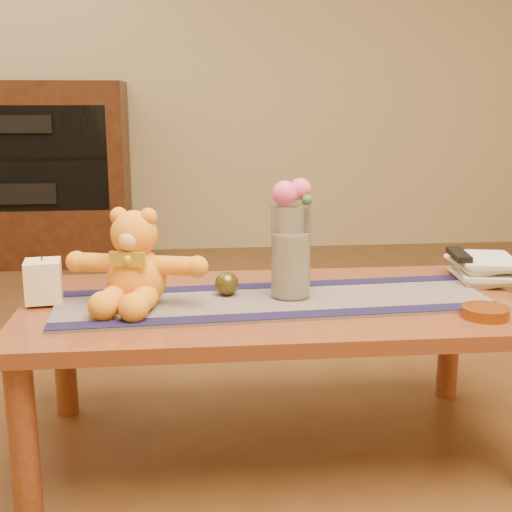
{
  "coord_description": "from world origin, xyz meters",
  "views": [
    {
      "loc": [
        -0.24,
        -1.84,
        1.01
      ],
      "look_at": [
        -0.05,
        0.0,
        0.58
      ],
      "focal_mm": 48.25,
      "sensor_mm": 36.0,
      "label": 1
    }
  ],
  "objects": [
    {
      "name": "tv_remote",
      "position": [
        0.59,
        0.15,
        0.54
      ],
      "size": [
        0.07,
        0.16,
        0.02
      ],
      "primitive_type": "cube",
      "rotation": [
        0.0,
        0.0,
        -0.14
      ],
      "color": "black",
      "rests_on": "book_top"
    },
    {
      "name": "cabinet_cavity",
      "position": [
        -1.2,
        2.25,
        0.66
      ],
      "size": [
        1.02,
        0.03,
        0.61
      ],
      "primitive_type": "cube",
      "color": "black",
      "rests_on": "media_cabinet"
    },
    {
      "name": "leaf_sprig",
      "position": [
        0.09,
        -0.01,
        0.74
      ],
      "size": [
        0.03,
        0.03,
        0.03
      ],
      "primitive_type": "sphere",
      "color": "#33662D",
      "rests_on": "glass_vase"
    },
    {
      "name": "rose_right",
      "position": [
        0.07,
        0.01,
        0.76
      ],
      "size": [
        0.06,
        0.06,
        0.06
      ],
      "primitive_type": "sphere",
      "color": "#F0548B",
      "rests_on": "glass_vase"
    },
    {
      "name": "table_leg_bl",
      "position": [
        -0.64,
        0.29,
        0.21
      ],
      "size": [
        0.07,
        0.07,
        0.41
      ],
      "primitive_type": "cylinder",
      "color": "#612C17",
      "rests_on": "floor"
    },
    {
      "name": "amber_dish",
      "position": [
        0.53,
        -0.21,
        0.46
      ],
      "size": [
        0.16,
        0.16,
        0.03
      ],
      "primitive_type": "cylinder",
      "rotation": [
        0.0,
        0.0,
        -0.33
      ],
      "color": "#BF5914",
      "rests_on": "coffee_table_top"
    },
    {
      "name": "media_cabinet",
      "position": [
        -1.2,
        2.48,
        0.55
      ],
      "size": [
        1.2,
        0.5,
        1.1
      ],
      "primitive_type": "cube",
      "color": "black",
      "rests_on": "floor"
    },
    {
      "name": "stereo_upper",
      "position": [
        -1.2,
        2.35,
        0.86
      ],
      "size": [
        0.42,
        0.28,
        0.1
      ],
      "primitive_type": "cube",
      "color": "black",
      "rests_on": "media_cabinet"
    },
    {
      "name": "table_leg_fl",
      "position": [
        -0.64,
        -0.29,
        0.21
      ],
      "size": [
        0.07,
        0.07,
        0.41
      ],
      "primitive_type": "cylinder",
      "color": "#612C17",
      "rests_on": "floor"
    },
    {
      "name": "stereo_lower",
      "position": [
        -1.2,
        2.35,
        0.46
      ],
      "size": [
        0.42,
        0.28,
        0.12
      ],
      "primitive_type": "cube",
      "color": "black",
      "rests_on": "media_cabinet"
    },
    {
      "name": "blue_flower_side",
      "position": [
        0.02,
        0.03,
        0.74
      ],
      "size": [
        0.04,
        0.04,
        0.04
      ],
      "primitive_type": "sphere",
      "color": "#526CB3",
      "rests_on": "glass_vase"
    },
    {
      "name": "potpourri_fill",
      "position": [
        0.05,
        0.01,
        0.55
      ],
      "size": [
        0.09,
        0.09,
        0.18
      ],
      "primitive_type": "cylinder",
      "color": "beige",
      "rests_on": "glass_vase"
    },
    {
      "name": "candle_wick",
      "position": [
        -0.63,
        0.03,
        0.58
      ],
      "size": [
        0.0,
        0.0,
        0.01
      ],
      "primitive_type": "cylinder",
      "rotation": [
        0.0,
        0.0,
        0.13
      ],
      "color": "black",
      "rests_on": "pillar_candle"
    },
    {
      "name": "rose_left",
      "position": [
        0.03,
        -0.0,
        0.75
      ],
      "size": [
        0.07,
        0.07,
        0.07
      ],
      "primitive_type": "sphere",
      "color": "#F0548B",
      "rests_on": "glass_vase"
    },
    {
      "name": "book_lower",
      "position": [
        0.6,
        0.15,
        0.48
      ],
      "size": [
        0.21,
        0.26,
        0.02
      ],
      "primitive_type": "imported",
      "rotation": [
        0.0,
        0.0,
        -0.23
      ],
      "color": "beige",
      "rests_on": "book_bottom"
    },
    {
      "name": "blue_flower_back",
      "position": [
        0.06,
        0.04,
        0.75
      ],
      "size": [
        0.04,
        0.04,
        0.04
      ],
      "primitive_type": "sphere",
      "color": "#526CB3",
      "rests_on": "glass_vase"
    },
    {
      "name": "wall_back",
      "position": [
        0.0,
        2.75,
        1.35
      ],
      "size": [
        5.5,
        0.0,
        5.5
      ],
      "primitive_type": "plane",
      "rotation": [
        1.57,
        0.0,
        0.0
      ],
      "color": "tan",
      "rests_on": "floor"
    },
    {
      "name": "bronze_ball",
      "position": [
        -0.13,
        0.04,
        0.49
      ],
      "size": [
        0.08,
        0.08,
        0.07
      ],
      "primitive_type": "sphere",
      "rotation": [
        0.0,
        0.0,
        0.2
      ],
      "color": "#473F17",
      "rests_on": "persian_runner"
    },
    {
      "name": "coffee_table_top",
      "position": [
        0.0,
        0.0,
        0.43
      ],
      "size": [
        1.4,
        0.7,
        0.04
      ],
      "primitive_type": "cube",
      "color": "#612C17",
      "rests_on": "floor"
    },
    {
      "name": "glass_vase",
      "position": [
        0.05,
        0.01,
        0.59
      ],
      "size": [
        0.11,
        0.11,
        0.26
      ],
      "primitive_type": "cylinder",
      "color": "silver",
      "rests_on": "persian_runner"
    },
    {
      "name": "book_top",
      "position": [
        0.6,
        0.16,
        0.52
      ],
      "size": [
        0.2,
        0.25,
        0.02
      ],
      "primitive_type": "imported",
      "rotation": [
        0.0,
        0.0,
        -0.2
      ],
      "color": "beige",
      "rests_on": "book_upper"
    },
    {
      "name": "pillar_candle",
      "position": [
        -0.63,
        0.03,
        0.52
      ],
      "size": [
        0.11,
        0.11,
        0.11
      ],
      "primitive_type": "cube",
      "rotation": [
        0.0,
        0.0,
        0.13
      ],
      "color": "#FFE7BB",
      "rests_on": "persian_runner"
    },
    {
      "name": "persian_runner",
      "position": [
        0.0,
        -0.02,
        0.45
      ],
      "size": [
        1.22,
        0.42,
        0.01
      ],
      "primitive_type": "cube",
      "rotation": [
        0.0,
        0.0,
        0.06
      ],
      "color": "#171840",
      "rests_on": "coffee_table_top"
    },
    {
      "name": "teddy_bear",
      "position": [
        -0.38,
        -0.01,
        0.58
      ],
      "size": [
        0.44,
        0.39,
        0.25
      ],
      "primitive_type": null,
      "rotation": [
        0.0,
        0.0,
        -0.27
      ],
      "color": "orange",
      "rests_on": "persian_runner"
    },
    {
      "name": "book_upper",
      "position": [
        0.59,
        0.16,
        0.5
      ],
      "size": [
        0.17,
        0.23,
        0.02
      ],
      "primitive_type": "imported",
      "rotation": [
        0.0,
        0.0,
        -0.04
      ],
      "color": "beige",
      "rests_on": "book_lower"
    },
    {
      "name": "runner_border_near",
      "position": [
        0.01,
        -0.16,
        0.46
      ],
      "size": [
        1.2,
        0.13,
        0.0
      ],
      "primitive_type": "cube",
      "rotation": [
        0.0,
        0.0,
        0.06
      ],
      "color": "#151236",
      "rests_on": "persian_runner"
    },
    {
      "name": "cabinet_shelf",
      "position": [
        -1.2,
        2.33,
        0.66
      ],
      "size": [
        1.02,
        0.2,
        0.02
      ],
      "primitive_type": "cube",
      "color": "black",
      "rests_on": "media_cabinet"
    },
    {
      "name": "floor",
      "position": [
        0.0,
        0.0,
        0.0
      ],
      "size": [
        5.5,
        5.5,
        0.0
      ],
      "primitive_type": "plane",
      "color": "#4F2F16",
      "rests_on": "ground"
    },
    {
      "name": "runner_border_far",
      "position": [
        -0.01,
        0.13,
        0.46
      ],
      "size": [
        1.2,
        0.13,
        0.0
      ],
      "primitive_type": "cube",
      "rotation": [
        0.0,
        0.0,
        0.06
      ],
      "color": "#151236",
      "rests_on": "persian_runner"
    },
    {
      "name": "table_leg_br",
      "position": [
        0.64,
        0.29,
        0.21
      ],
      "size": [
        0.07,
        0.07,
        0.41
      ],
      "primitive_type": "cylinder",
      "color": "#612C17",
      "rests_on": "floor"
    },
    {
      "name": "book_bottom",
      "position": [
        0.6,
        0.16,
        0.46
      ],
      "size": [
        0.19,
        0.24,
        0.02
      ],
      "primitive_type": "imported",
      "rotation": [
        0.0,
        0.0,
        -0.09
      ],
      "color": "beige",
      "rests_on": "coffee_table_top"
    }
  ]
}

